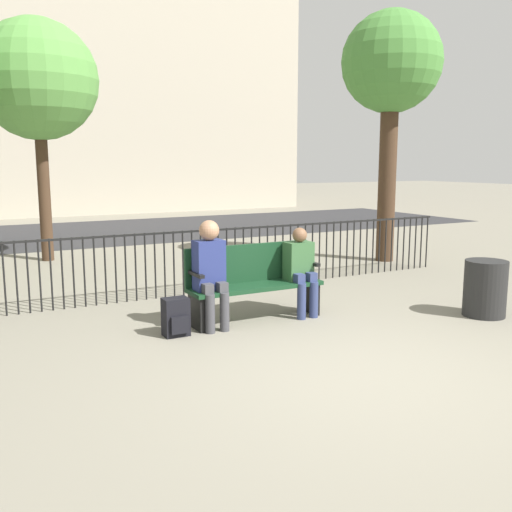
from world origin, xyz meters
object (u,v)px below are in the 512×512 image
at_px(seated_person_0, 211,268).
at_px(backpack, 176,317).
at_px(tree_0, 37,81).
at_px(trash_bin, 485,288).
at_px(park_bench, 253,280).
at_px(tree_2, 391,68).
at_px(seated_person_1, 301,267).

height_order(seated_person_0, backpack, seated_person_0).
xyz_separation_m(backpack, tree_0, (-0.49, 5.87, 3.21)).
distance_m(backpack, trash_bin, 3.87).
relative_size(park_bench, backpack, 3.93).
bearing_deg(seated_person_0, tree_0, 99.41).
distance_m(park_bench, tree_2, 5.86).
distance_m(park_bench, trash_bin, 2.92).
distance_m(backpack, tree_0, 6.71).
bearing_deg(backpack, park_bench, 10.95).
relative_size(seated_person_0, tree_0, 0.28).
relative_size(seated_person_1, tree_2, 0.24).
distance_m(seated_person_1, backpack, 1.74).
relative_size(park_bench, trash_bin, 2.39).
xyz_separation_m(tree_2, trash_bin, (-1.62, -3.76, -3.29)).
bearing_deg(park_bench, seated_person_0, -168.58).
relative_size(park_bench, seated_person_0, 1.33).
relative_size(backpack, trash_bin, 0.61).
bearing_deg(park_bench, backpack, -169.05).
distance_m(park_bench, backpack, 1.14).
xyz_separation_m(park_bench, seated_person_1, (0.61, -0.13, 0.13)).
bearing_deg(seated_person_0, park_bench, 11.42).
xyz_separation_m(seated_person_0, seated_person_1, (1.23, -0.01, -0.10)).
distance_m(tree_2, trash_bin, 5.26).
height_order(tree_0, trash_bin, tree_0).
bearing_deg(park_bench, trash_bin, -25.46).
bearing_deg(seated_person_1, tree_0, 110.65).
relative_size(seated_person_0, trash_bin, 1.79).
bearing_deg(tree_0, trash_bin, -58.66).
height_order(tree_2, trash_bin, tree_2).
height_order(park_bench, seated_person_1, seated_person_1).
bearing_deg(trash_bin, park_bench, 154.54).
height_order(backpack, tree_0, tree_0).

